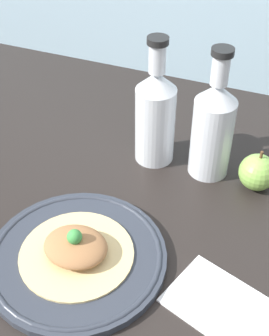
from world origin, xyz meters
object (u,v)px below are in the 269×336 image
Objects in this scene: plated_food at (76,248)px; apple at (257,172)px; plate at (77,257)px; cider_bottle_right at (213,127)px; cider_bottle_left at (155,114)px.

apple reaches higher than plated_food.
plate is 34.91cm from cider_bottle_right.
plate is at bearing -94.38° from cider_bottle_left.
plate is at bearing 180.00° from plated_food.
plate is 2.05cm from plated_food.
plated_food is 37.57cm from apple.
plated_food is 0.71× the size of cider_bottle_left.
plated_food is at bearing -114.46° from cider_bottle_right.
apple is at bearing 50.88° from plated_food.
cider_bottle_left is at bearing 85.62° from plate.
apple is (21.37, -1.36, -7.07)cm from cider_bottle_left.
plate is 37.66cm from apple.
plate is at bearing -129.12° from apple.
cider_bottle_left reaches higher than plated_food.
cider_bottle_right is (13.88, 30.51, 9.75)cm from plate.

